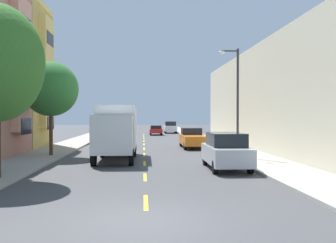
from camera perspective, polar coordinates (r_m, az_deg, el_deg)
ground_plane at (r=40.24m, az=-3.70°, el=-3.18°), size 160.00×160.00×0.00m
sidewalk_left at (r=38.88m, az=-14.23°, el=-3.24°), size 3.20×120.00×0.14m
sidewalk_right at (r=38.91m, az=6.84°, el=-3.22°), size 3.20×120.00×0.14m
lane_centerline_dashes at (r=34.75m, az=-3.68°, el=-3.80°), size 0.14×47.20×0.01m
apartment_block_opposite at (r=33.17m, az=20.77°, el=3.18°), size 10.00×36.00×8.41m
street_tree_second at (r=26.84m, az=-17.48°, el=4.75°), size 3.73×3.73×6.41m
street_lamp at (r=24.83m, az=10.28°, el=4.08°), size 1.35×0.28×7.08m
delivery_box_truck at (r=24.42m, az=-7.85°, el=-1.19°), size 2.45×7.63×3.48m
parked_suv_white at (r=61.62m, az=0.36°, el=-0.87°), size 2.02×4.83×1.93m
parked_suv_silver at (r=20.02m, az=8.83°, el=-4.42°), size 2.04×4.84×1.93m
parked_pickup_orange at (r=33.05m, az=3.80°, el=-2.61°), size 2.01×5.31×1.73m
parked_wagon_teal at (r=58.53m, az=-8.02°, el=-1.14°), size 1.88×4.72×1.50m
parked_hatchback_burgundy at (r=38.67m, az=-10.19°, el=-2.23°), size 1.85×4.05×1.50m
parked_hatchback_navy at (r=51.07m, az=-8.47°, el=-1.48°), size 1.75×4.00×1.50m
moving_red_sedan at (r=55.55m, az=-1.88°, el=-1.30°), size 1.80×4.50×1.43m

